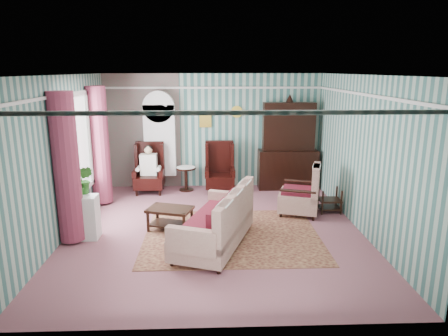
{
  "coord_description": "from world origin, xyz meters",
  "views": [
    {
      "loc": [
        -0.1,
        -7.16,
        2.99
      ],
      "look_at": [
        0.19,
        0.6,
        1.07
      ],
      "focal_mm": 32.0,
      "sensor_mm": 36.0,
      "label": 1
    }
  ],
  "objects_px": {
    "bookcase": "(160,145)",
    "seated_woman": "(149,170)",
    "coffee_table": "(170,219)",
    "round_side_table": "(186,179)",
    "wingback_left": "(149,168)",
    "dresser_hutch": "(288,143)",
    "nest_table": "(330,200)",
    "wingback_right": "(220,168)",
    "sofa": "(214,219)",
    "floral_armchair": "(299,194)",
    "plant_stand": "(83,217)"
  },
  "relations": [
    {
      "from": "bookcase",
      "to": "seated_woman",
      "type": "bearing_deg",
      "value": -122.66
    },
    {
      "from": "coffee_table",
      "to": "round_side_table",
      "type": "bearing_deg",
      "value": 86.36
    },
    {
      "from": "wingback_left",
      "to": "round_side_table",
      "type": "xyz_separation_m",
      "value": [
        0.9,
        0.15,
        -0.33
      ]
    },
    {
      "from": "dresser_hutch",
      "to": "nest_table",
      "type": "bearing_deg",
      "value": -72.61
    },
    {
      "from": "wingback_right",
      "to": "round_side_table",
      "type": "height_order",
      "value": "wingback_right"
    },
    {
      "from": "sofa",
      "to": "floral_armchair",
      "type": "bearing_deg",
      "value": -30.47
    },
    {
      "from": "wingback_left",
      "to": "bookcase",
      "type": "bearing_deg",
      "value": 57.34
    },
    {
      "from": "floral_armchair",
      "to": "plant_stand",
      "type": "bearing_deg",
      "value": 122.41
    },
    {
      "from": "wingback_right",
      "to": "dresser_hutch",
      "type": "bearing_deg",
      "value": 8.77
    },
    {
      "from": "plant_stand",
      "to": "coffee_table",
      "type": "distance_m",
      "value": 1.58
    },
    {
      "from": "bookcase",
      "to": "floral_armchair",
      "type": "height_order",
      "value": "bookcase"
    },
    {
      "from": "seated_woman",
      "to": "coffee_table",
      "type": "xyz_separation_m",
      "value": [
        0.74,
        -2.42,
        -0.37
      ]
    },
    {
      "from": "seated_woman",
      "to": "sofa",
      "type": "height_order",
      "value": "seated_woman"
    },
    {
      "from": "nest_table",
      "to": "sofa",
      "type": "distance_m",
      "value": 2.99
    },
    {
      "from": "seated_woman",
      "to": "sofa",
      "type": "relative_size",
      "value": 0.57
    },
    {
      "from": "wingback_left",
      "to": "wingback_right",
      "type": "relative_size",
      "value": 1.0
    },
    {
      "from": "bookcase",
      "to": "coffee_table",
      "type": "height_order",
      "value": "bookcase"
    },
    {
      "from": "floral_armchair",
      "to": "bookcase",
      "type": "bearing_deg",
      "value": 74.6
    },
    {
      "from": "wingback_right",
      "to": "seated_woman",
      "type": "distance_m",
      "value": 1.75
    },
    {
      "from": "bookcase",
      "to": "round_side_table",
      "type": "distance_m",
      "value": 1.07
    },
    {
      "from": "round_side_table",
      "to": "seated_woman",
      "type": "bearing_deg",
      "value": -170.54
    },
    {
      "from": "wingback_left",
      "to": "sofa",
      "type": "distance_m",
      "value": 3.53
    },
    {
      "from": "bookcase",
      "to": "seated_woman",
      "type": "distance_m",
      "value": 0.7
    },
    {
      "from": "wingback_left",
      "to": "round_side_table",
      "type": "bearing_deg",
      "value": 9.46
    },
    {
      "from": "seated_woman",
      "to": "coffee_table",
      "type": "bearing_deg",
      "value": -73.08
    },
    {
      "from": "dresser_hutch",
      "to": "sofa",
      "type": "bearing_deg",
      "value": -119.46
    },
    {
      "from": "dresser_hutch",
      "to": "floral_armchair",
      "type": "height_order",
      "value": "dresser_hutch"
    },
    {
      "from": "wingback_right",
      "to": "nest_table",
      "type": "bearing_deg",
      "value": -33.75
    },
    {
      "from": "floral_armchair",
      "to": "coffee_table",
      "type": "bearing_deg",
      "value": 124.06
    },
    {
      "from": "bookcase",
      "to": "seated_woman",
      "type": "relative_size",
      "value": 1.9
    },
    {
      "from": "nest_table",
      "to": "coffee_table",
      "type": "height_order",
      "value": "nest_table"
    },
    {
      "from": "wingback_left",
      "to": "seated_woman",
      "type": "bearing_deg",
      "value": 0.0
    },
    {
      "from": "nest_table",
      "to": "coffee_table",
      "type": "xyz_separation_m",
      "value": [
        -3.33,
        -0.87,
        -0.05
      ]
    },
    {
      "from": "seated_woman",
      "to": "round_side_table",
      "type": "bearing_deg",
      "value": 9.46
    },
    {
      "from": "coffee_table",
      "to": "seated_woman",
      "type": "bearing_deg",
      "value": 106.92
    },
    {
      "from": "wingback_right",
      "to": "round_side_table",
      "type": "xyz_separation_m",
      "value": [
        -0.85,
        0.15,
        -0.33
      ]
    },
    {
      "from": "wingback_right",
      "to": "sofa",
      "type": "bearing_deg",
      "value": -93.4
    },
    {
      "from": "round_side_table",
      "to": "bookcase",
      "type": "bearing_deg",
      "value": 159.73
    },
    {
      "from": "dresser_hutch",
      "to": "coffee_table",
      "type": "relative_size",
      "value": 2.88
    },
    {
      "from": "round_side_table",
      "to": "plant_stand",
      "type": "height_order",
      "value": "plant_stand"
    },
    {
      "from": "floral_armchair",
      "to": "sofa",
      "type": "bearing_deg",
      "value": 147.49
    },
    {
      "from": "wingback_left",
      "to": "sofa",
      "type": "xyz_separation_m",
      "value": [
        1.56,
        -3.16,
        -0.14
      ]
    },
    {
      "from": "round_side_table",
      "to": "floral_armchair",
      "type": "xyz_separation_m",
      "value": [
        2.48,
        -1.78,
        0.14
      ]
    },
    {
      "from": "wingback_left",
      "to": "plant_stand",
      "type": "relative_size",
      "value": 1.56
    },
    {
      "from": "nest_table",
      "to": "floral_armchair",
      "type": "xyz_separation_m",
      "value": [
        -0.69,
        -0.08,
        0.17
      ]
    },
    {
      "from": "bookcase",
      "to": "wingback_right",
      "type": "relative_size",
      "value": 1.79
    },
    {
      "from": "bookcase",
      "to": "plant_stand",
      "type": "relative_size",
      "value": 2.8
    },
    {
      "from": "seated_woman",
      "to": "coffee_table",
      "type": "height_order",
      "value": "seated_woman"
    },
    {
      "from": "wingback_left",
      "to": "wingback_right",
      "type": "xyz_separation_m",
      "value": [
        1.75,
        0.0,
        0.0
      ]
    },
    {
      "from": "round_side_table",
      "to": "nest_table",
      "type": "xyz_separation_m",
      "value": [
        3.17,
        -1.7,
        -0.03
      ]
    }
  ]
}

